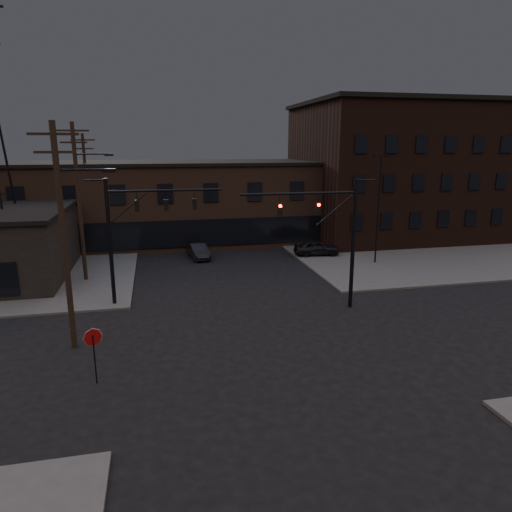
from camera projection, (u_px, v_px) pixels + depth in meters
The scene contains 15 objects.
ground at pixel (267, 346), 23.09m from camera, with size 140.00×140.00×0.00m, color black.
sidewalk_ne at pixel (418, 240), 48.59m from camera, with size 30.00×30.00×0.15m, color #474744.
building_row at pixel (204, 202), 48.70m from camera, with size 40.00×12.00×8.00m, color #4C3528.
building_right at pixel (403, 172), 50.74m from camera, with size 22.00×16.00×14.00m, color black.
traffic_signal_near at pixel (336, 231), 27.32m from camera, with size 7.12×0.24×8.00m.
traffic_signal_far at pixel (131, 227), 28.07m from camera, with size 7.12×0.24×8.00m.
stop_sign at pixel (93, 343), 19.08m from camera, with size 0.72×0.33×2.48m.
utility_pole_near at pixel (65, 233), 21.61m from camera, with size 3.70×0.28×11.00m.
utility_pole_mid at pixel (80, 199), 32.72m from camera, with size 3.70×0.28×11.50m.
utility_pole_far at pixel (87, 189), 43.96m from camera, with size 2.20×0.28×11.00m.
lot_light_a at pixel (379, 200), 37.81m from camera, with size 1.50×0.28×9.14m.
lot_light_b at pixel (411, 192), 43.82m from camera, with size 1.50×0.28×9.14m.
parked_car_lot_a at pixel (317, 248), 41.48m from camera, with size 1.65×4.10×1.40m, color black.
parked_car_lot_b at pixel (354, 232), 48.77m from camera, with size 2.09×5.14×1.49m, color #A3A3A5.
car_crossing at pixel (198, 251), 41.00m from camera, with size 1.40×4.01×1.32m, color black.
Camera 1 is at (-5.19, -20.72, 9.90)m, focal length 32.00 mm.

